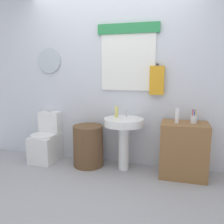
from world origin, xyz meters
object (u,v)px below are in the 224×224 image
at_px(soap_bottle, 117,112).
at_px(toothbrush_cup, 194,119).
at_px(toilet, 47,142).
at_px(laundry_hamper, 88,146).
at_px(wooden_cabinet, 184,150).
at_px(pedestal_sink, 124,130).
at_px(lotion_bottle, 177,116).

xyz_separation_m(soap_bottle, toothbrush_cup, (1.05, -0.03, -0.04)).
distance_m(toilet, laundry_hamper, 0.72).
relative_size(wooden_cabinet, soap_bottle, 4.57).
relative_size(laundry_hamper, toothbrush_cup, 3.29).
distance_m(wooden_cabinet, toothbrush_cup, 0.43).
xyz_separation_m(toilet, pedestal_sink, (1.26, -0.03, 0.28)).
distance_m(toilet, lotion_bottle, 2.04).
bearing_deg(toilet, toothbrush_cup, -0.36).
bearing_deg(toilet, soap_bottle, 0.83).
relative_size(pedestal_sink, toothbrush_cup, 4.05).
bearing_deg(wooden_cabinet, toothbrush_cup, 10.63).
distance_m(pedestal_sink, lotion_bottle, 0.76).
bearing_deg(toilet, laundry_hamper, -2.67).
relative_size(soap_bottle, toothbrush_cup, 0.87).
xyz_separation_m(laundry_hamper, lotion_bottle, (1.25, -0.04, 0.53)).
distance_m(laundry_hamper, wooden_cabinet, 1.36).
height_order(lotion_bottle, toothbrush_cup, lotion_bottle).
xyz_separation_m(pedestal_sink, toothbrush_cup, (0.93, 0.02, 0.21)).
height_order(laundry_hamper, soap_bottle, soap_bottle).
relative_size(toilet, lotion_bottle, 4.00).
bearing_deg(laundry_hamper, toothbrush_cup, 0.78).
bearing_deg(pedestal_sink, toothbrush_cup, 1.23).
xyz_separation_m(pedestal_sink, wooden_cabinet, (0.82, -0.00, -0.21)).
bearing_deg(lotion_bottle, soap_bottle, 173.84).
height_order(toilet, pedestal_sink, toilet).
bearing_deg(pedestal_sink, laundry_hamper, -180.00).
bearing_deg(toilet, wooden_cabinet, -0.92).
height_order(wooden_cabinet, toothbrush_cup, toothbrush_cup).
distance_m(wooden_cabinet, soap_bottle, 1.05).
relative_size(laundry_hamper, soap_bottle, 3.80).
bearing_deg(toothbrush_cup, pedestal_sink, -178.77).
height_order(laundry_hamper, lotion_bottle, lotion_bottle).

